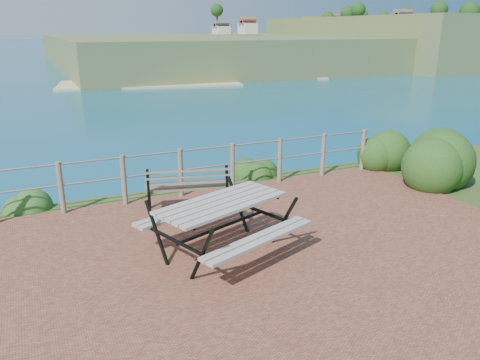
{
  "coord_description": "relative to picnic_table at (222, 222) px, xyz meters",
  "views": [
    {
      "loc": [
        -2.66,
        -5.43,
        3.32
      ],
      "look_at": [
        0.61,
        1.77,
        0.75
      ],
      "focal_mm": 35.0,
      "sensor_mm": 36.0,
      "label": 1
    }
  ],
  "objects": [
    {
      "name": "ground",
      "position": [
        0.21,
        -0.62,
        -0.54
      ],
      "size": [
        10.0,
        7.0,
        0.12
      ],
      "primitive_type": "cube",
      "color": "brown",
      "rests_on": "ground"
    },
    {
      "name": "ocean",
      "position": [
        0.21,
        199.38,
        -0.54
      ],
      "size": [
        1200.0,
        1200.0,
        0.0
      ],
      "primitive_type": "plane",
      "color": "#166A84",
      "rests_on": "ground"
    },
    {
      "name": "safety_railing",
      "position": [
        0.21,
        2.73,
        0.03
      ],
      "size": [
        9.4,
        0.1,
        1.0
      ],
      "color": "#6B5B4C",
      "rests_on": "ground"
    },
    {
      "name": "distant_bay",
      "position": [
        173.28,
        201.99,
        -2.06
      ],
      "size": [
        290.0,
        232.36,
        24.0
      ],
      "color": "#4C6130",
      "rests_on": "ground"
    },
    {
      "name": "picnic_table",
      "position": [
        0.0,
        0.0,
        0.0
      ],
      "size": [
        2.16,
        1.65,
        0.85
      ],
      "rotation": [
        0.0,
        0.0,
        0.35
      ],
      "color": "gray",
      "rests_on": "ground"
    },
    {
      "name": "park_bench",
      "position": [
        0.11,
        2.0,
        0.04
      ],
      "size": [
        1.61,
        0.76,
        0.88
      ],
      "rotation": [
        0.0,
        0.0,
        -0.24
      ],
      "color": "brown",
      "rests_on": "ground"
    },
    {
      "name": "shrub_right_front",
      "position": [
        5.58,
        1.22,
        -0.54
      ],
      "size": [
        1.46,
        1.46,
        2.08
      ],
      "primitive_type": "ellipsoid",
      "color": "#133E14",
      "rests_on": "ground"
    },
    {
      "name": "shrub_right_edge",
      "position": [
        5.42,
        2.61,
        -0.54
      ],
      "size": [
        1.14,
        1.14,
        1.63
      ],
      "primitive_type": "ellipsoid",
      "color": "#133E14",
      "rests_on": "ground"
    },
    {
      "name": "shrub_lip_west",
      "position": [
        -2.8,
        3.36,
        -0.54
      ],
      "size": [
        0.8,
        0.8,
        0.55
      ],
      "primitive_type": "ellipsoid",
      "color": "#27541F",
      "rests_on": "ground"
    },
    {
      "name": "shrub_lip_east",
      "position": [
        2.3,
        3.49,
        -0.54
      ],
      "size": [
        0.78,
        0.78,
        0.53
      ],
      "primitive_type": "ellipsoid",
      "color": "#133E14",
      "rests_on": "ground"
    }
  ]
}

